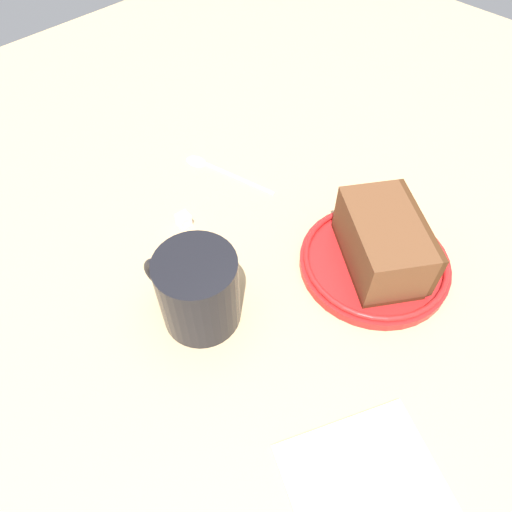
% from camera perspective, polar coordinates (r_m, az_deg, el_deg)
% --- Properties ---
extents(ground_plane, '(1.41, 1.41, 0.02)m').
position_cam_1_polar(ground_plane, '(0.55, 7.19, 0.40)').
color(ground_plane, tan).
extents(small_plate, '(0.17, 0.17, 0.02)m').
position_cam_1_polar(small_plate, '(0.53, 14.42, -0.67)').
color(small_plate, red).
rests_on(small_plate, ground_plane).
extents(cake_slice, '(0.14, 0.13, 0.06)m').
position_cam_1_polar(cake_slice, '(0.51, 15.46, 1.72)').
color(cake_slice, '#472814').
rests_on(cake_slice, small_plate).
extents(tea_mug, '(0.10, 0.08, 0.09)m').
position_cam_1_polar(tea_mug, '(0.45, -7.25, -4.15)').
color(tea_mug, black).
rests_on(tea_mug, ground_plane).
extents(teaspoon, '(0.14, 0.04, 0.01)m').
position_cam_1_polar(teaspoon, '(0.64, -5.43, 11.12)').
color(teaspoon, silver).
rests_on(teaspoon, ground_plane).
extents(folded_napkin, '(0.16, 0.16, 0.01)m').
position_cam_1_polar(folded_napkin, '(0.43, 13.48, -25.85)').
color(folded_napkin, beige).
rests_on(folded_napkin, ground_plane).
extents(sugar_cube, '(0.02, 0.02, 0.02)m').
position_cam_1_polar(sugar_cube, '(0.57, -8.94, 4.43)').
color(sugar_cube, white).
rests_on(sugar_cube, ground_plane).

